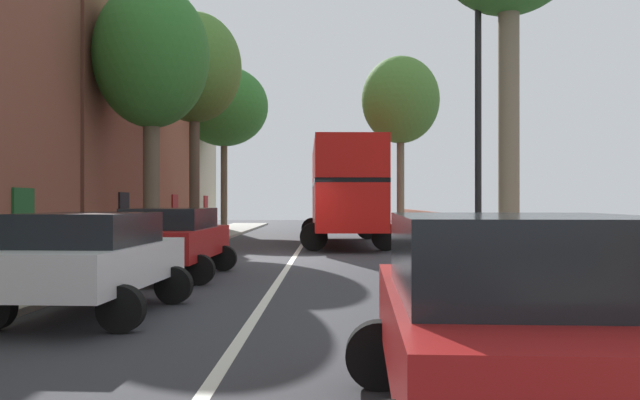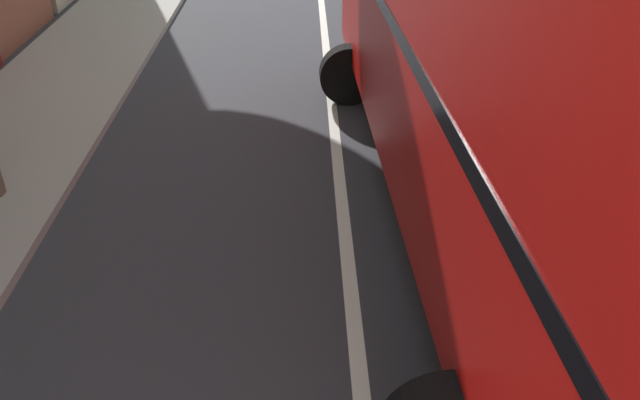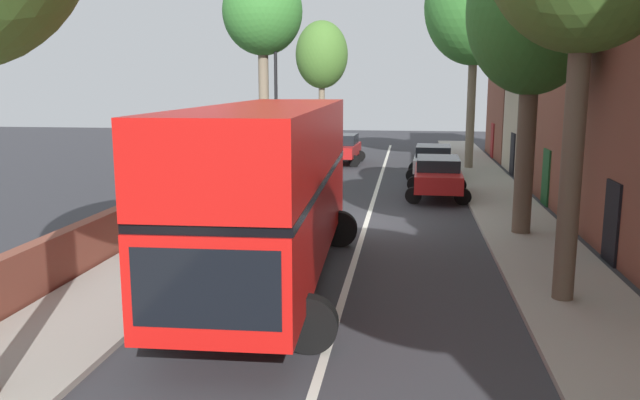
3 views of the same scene
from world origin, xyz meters
name	(u,v)px [view 3 (image 3 of 3)]	position (x,y,z in m)	size (l,w,h in m)	color
ground_plane	(367,222)	(0.00, 0.00, 0.00)	(84.00, 84.00, 0.00)	#333338
road_centre_line	(367,222)	(0.00, 0.00, 0.00)	(0.16, 54.00, 0.01)	silver
sidewalk_left	(519,225)	(-4.90, 0.00, 0.06)	(2.60, 60.00, 0.12)	#9E998E
sidewalk_right	(223,216)	(4.90, 0.00, 0.06)	(2.60, 60.00, 0.12)	#9E998E
boundary_wall_right	(179,199)	(6.45, 0.00, 0.61)	(0.36, 54.00, 1.22)	brown
double_decker_bus	(271,183)	(1.70, 6.96, 2.35)	(3.83, 10.72, 4.06)	red
parked_car_red_left_0	(438,175)	(-2.50, -5.00, 0.93)	(2.55, 4.59, 1.61)	#AD1919
parked_car_red_right_1	(341,147)	(2.50, -15.45, 0.95)	(2.65, 4.23, 1.67)	#AD1919
parked_car_white_left_2	(433,160)	(-2.50, -10.21, 0.91)	(2.56, 4.11, 1.59)	silver
street_tree_left_0	(533,14)	(-4.72, 1.33, 6.47)	(3.76, 3.76, 8.80)	brown
street_tree_right_1	(263,14)	(4.88, -6.38, 7.38)	(3.36, 3.36, 9.19)	#7A6B56
street_tree_right_3	(322,56)	(4.59, -22.62, 6.37)	(3.51, 3.51, 8.54)	#7A6B56
street_tree_left_6	(475,7)	(-4.51, -13.82, 8.39)	(5.16, 5.16, 11.29)	#7A6B56
lamppost_right	(276,101)	(4.30, -6.13, 3.81)	(0.32, 0.32, 6.31)	black
litter_bin_right	(266,166)	(5.30, -8.44, 0.71)	(0.55, 0.55, 1.17)	black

